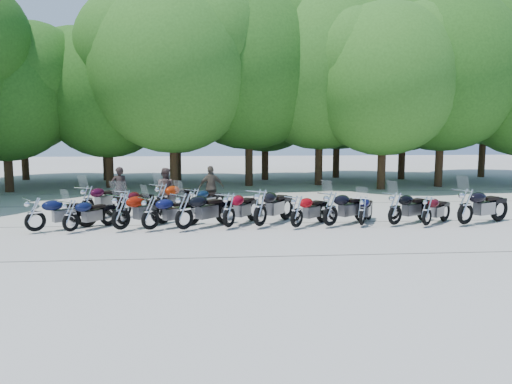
{
  "coord_description": "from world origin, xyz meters",
  "views": [
    {
      "loc": [
        -1.37,
        -15.38,
        3.25
      ],
      "look_at": [
        0.0,
        1.5,
        1.1
      ],
      "focal_mm": 35.0,
      "sensor_mm": 36.0,
      "label": 1
    }
  ],
  "objects": [
    {
      "name": "motorcycle_9",
      "position": [
        3.47,
        0.61,
        0.57
      ],
      "size": [
        1.45,
        2.1,
        1.15
      ],
      "primitive_type": null,
      "rotation": [
        0.0,
        0.0,
        2.68
      ],
      "color": "#0C0C38",
      "rests_on": "ground"
    },
    {
      "name": "motorcycle_5",
      "position": [
        -0.95,
        0.59,
        0.67
      ],
      "size": [
        1.85,
        2.41,
        1.34
      ],
      "primitive_type": null,
      "rotation": [
        0.0,
        0.0,
        2.6
      ],
      "color": "maroon",
      "rests_on": "ground"
    },
    {
      "name": "rider_2",
      "position": [
        -1.56,
        4.61,
        0.89
      ],
      "size": [
        1.12,
        0.66,
        1.78
      ],
      "primitive_type": "imported",
      "rotation": [
        0.0,
        0.0,
        3.38
      ],
      "color": "#4E4437",
      "rests_on": "ground"
    },
    {
      "name": "motorcycle_4",
      "position": [
        -2.38,
        0.34,
        0.69
      ],
      "size": [
        2.32,
        2.2,
        1.39
      ],
      "primitive_type": null,
      "rotation": [
        0.0,
        0.0,
        2.31
      ],
      "color": "black",
      "rests_on": "ground"
    },
    {
      "name": "rider_3",
      "position": [
        -5.27,
        5.08,
        0.86
      ],
      "size": [
        0.74,
        0.61,
        1.72
      ],
      "primitive_type": "imported",
      "rotation": [
        0.0,
        0.0,
        3.52
      ],
      "color": "gray",
      "rests_on": "ground"
    },
    {
      "name": "rider_1",
      "position": [
        -3.39,
        4.54,
        0.86
      ],
      "size": [
        1.0,
        0.88,
        1.72
      ],
      "primitive_type": "imported",
      "rotation": [
        0.0,
        0.0,
        2.82
      ],
      "color": "brown",
      "rests_on": "ground"
    },
    {
      "name": "tree_13",
      "position": [
        6.69,
        17.47,
        6.04
      ],
      "size": [
        8.31,
        8.31,
        10.2
      ],
      "color": "#3A2614",
      "rests_on": "ground"
    },
    {
      "name": "motorcycle_10",
      "position": [
        4.58,
        0.58,
        0.65
      ],
      "size": [
        2.32,
        1.83,
        1.3
      ],
      "primitive_type": null,
      "rotation": [
        0.0,
        0.0,
        2.14
      ],
      "color": "black",
      "rests_on": "ground"
    },
    {
      "name": "motorcycle_15",
      "position": [
        -3.4,
        3.32,
        0.69
      ],
      "size": [
        2.09,
        2.39,
        1.38
      ],
      "primitive_type": null,
      "rotation": [
        0.0,
        0.0,
        2.48
      ],
      "color": "#992305",
      "rests_on": "ground"
    },
    {
      "name": "motorcycle_12",
      "position": [
        6.93,
        0.43,
        0.72
      ],
      "size": [
        2.62,
        1.79,
        1.43
      ],
      "primitive_type": null,
      "rotation": [
        0.0,
        0.0,
        2.02
      ],
      "color": "black",
      "rests_on": "ground"
    },
    {
      "name": "tree_11",
      "position": [
        -3.76,
        16.43,
        5.49
      ],
      "size": [
        7.56,
        7.56,
        9.28
      ],
      "color": "#3A2614",
      "rests_on": "ground"
    },
    {
      "name": "tree_2",
      "position": [
        -7.25,
        12.84,
        5.31
      ],
      "size": [
        7.31,
        7.31,
        8.97
      ],
      "color": "#3A2614",
      "rests_on": "ground"
    },
    {
      "name": "motorcycle_0",
      "position": [
        -7.0,
        0.43,
        0.64
      ],
      "size": [
        2.26,
        1.85,
        1.28
      ],
      "primitive_type": null,
      "rotation": [
        0.0,
        0.0,
        2.17
      ],
      "color": "black",
      "rests_on": "ground"
    },
    {
      "name": "tree_9",
      "position": [
        -13.53,
        17.59,
        5.52
      ],
      "size": [
        7.59,
        7.59,
        9.32
      ],
      "color": "#3A2614",
      "rests_on": "ground"
    },
    {
      "name": "tree_10",
      "position": [
        -8.29,
        16.97,
        5.66
      ],
      "size": [
        7.78,
        7.78,
        9.55
      ],
      "color": "#3A2614",
      "rests_on": "ground"
    },
    {
      "name": "tree_6",
      "position": [
        7.55,
        10.82,
        5.81
      ],
      "size": [
        8.0,
        8.0,
        9.82
      ],
      "color": "#3A2614",
      "rests_on": "ground"
    },
    {
      "name": "tree_12",
      "position": [
        1.8,
        16.47,
        5.72
      ],
      "size": [
        7.88,
        7.88,
        9.67
      ],
      "color": "#3A2614",
      "rests_on": "ground"
    },
    {
      "name": "tree_5",
      "position": [
        4.61,
        13.2,
        6.57
      ],
      "size": [
        9.04,
        9.04,
        11.1
      ],
      "color": "#3A2614",
      "rests_on": "ground"
    },
    {
      "name": "tree_1",
      "position": [
        -12.04,
        11.24,
        5.06
      ],
      "size": [
        6.97,
        6.97,
        8.55
      ],
      "color": "#3A2614",
      "rests_on": "ground"
    },
    {
      "name": "motorcycle_14",
      "position": [
        -4.68,
        3.05,
        0.58
      ],
      "size": [
        1.5,
        2.1,
        1.15
      ],
      "primitive_type": null,
      "rotation": [
        0.0,
        0.0,
        2.66
      ],
      "color": "#3B080F",
      "rests_on": "ground"
    },
    {
      "name": "motorcycle_8",
      "position": [
        2.38,
        0.56,
        0.67
      ],
      "size": [
        2.34,
        2.0,
        1.34
      ],
      "primitive_type": null,
      "rotation": [
        0.0,
        0.0,
        2.21
      ],
      "color": "black",
      "rests_on": "ground"
    },
    {
      "name": "tree_15",
      "position": [
        16.61,
        17.02,
        7.03
      ],
      "size": [
        9.67,
        9.67,
        11.86
      ],
      "color": "#3A2614",
      "rests_on": "ground"
    },
    {
      "name": "motorcycle_6",
      "position": [
        0.07,
        0.66,
        0.73
      ],
      "size": [
        2.13,
        2.55,
        1.45
      ],
      "primitive_type": null,
      "rotation": [
        0.0,
        0.0,
        2.52
      ],
      "color": "black",
      "rests_on": "ground"
    },
    {
      "name": "tree_14",
      "position": [
        10.68,
        16.09,
        5.83
      ],
      "size": [
        8.02,
        8.02,
        9.84
      ],
      "color": "#3A2614",
      "rests_on": "ground"
    },
    {
      "name": "motorcycle_1",
      "position": [
        -5.9,
        0.35,
        0.59
      ],
      "size": [
        1.78,
        2.05,
        1.18
      ],
      "primitive_type": null,
      "rotation": [
        0.0,
        0.0,
        2.49
      ],
      "color": "#0B1234",
      "rests_on": "ground"
    },
    {
      "name": "tree_4",
      "position": [
        0.54,
        13.09,
        6.64
      ],
      "size": [
        9.13,
        9.13,
        11.2
      ],
      "color": "#3A2614",
      "rests_on": "ground"
    },
    {
      "name": "motorcycle_3",
      "position": [
        -3.45,
        0.41,
        0.64
      ],
      "size": [
        2.18,
        1.94,
        1.27
      ],
      "primitive_type": null,
      "rotation": [
        0.0,
        0.0,
        2.25
      ],
      "color": "#0D103C",
      "rests_on": "ground"
    },
    {
      "name": "rider_0",
      "position": [
        -5.22,
        4.83,
        0.87
      ],
      "size": [
        0.73,
        0.58,
        1.75
      ],
      "primitive_type": "imported",
      "rotation": [
        0.0,
        0.0,
        3.43
      ],
      "color": "black",
      "rests_on": "ground"
    },
    {
      "name": "tree_7",
      "position": [
        11.2,
        11.78,
        6.39
      ],
      "size": [
        8.79,
        8.79,
        10.79
      ],
      "color": "#3A2614",
      "rests_on": "ground"
    },
    {
      "name": "ground",
      "position": [
        0.0,
        0.0,
        0.0
      ],
      "size": [
        90.0,
        90.0,
        0.0
      ],
      "primitive_type": "plane",
      "color": "#9B968C",
      "rests_on": "ground"
    },
    {
      "name": "motorcycle_13",
      "position": [
        -6.1,
        3.23,
        0.66
      ],
      "size": [
        1.69,
        2.39,
        1.31
      ],
      "primitive_type": null,
      "rotation": [
        0.0,
        0.0,
        2.67
      ],
      "color": "#33071C",
      "rests_on": "ground"
    },
    {
      "name": "tree_3",
      "position": [
        -3.57,
        11.24,
        6.32
      ],
      "size": [
        8.7,
        8.7,
        10.67
      ],
      "color": "#3A2614",
      "rests_on": "ground"
    },
    {
      "name": "motorcycle_16",
      "position": [
        -2.18,
        3.36,
        0.57
      ],
      "size": [
        1.77,
        1.95,
        1.15
      ],
      "primitive_type": null,
      "rotation": [
        0.0,
        0.0,
        2.45
      ],
      "color": "black",
      "rests_on": "ground"
    },
    {
      "name": "motorcycle_11",
      "position": [
        5.59,
        0.39,
        0.58
      ],
      "size": [
        1.94,
        1.86,
        1.16
      ],
      "primitive_type": null,
      "rotation": [
        0.0,
        0.0,
        2.32
      ],
      "color": "#3D080F",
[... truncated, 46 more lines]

